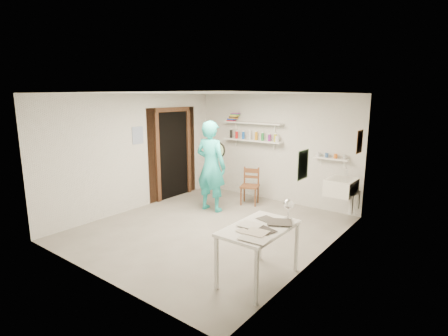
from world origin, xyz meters
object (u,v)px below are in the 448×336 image
Objects in this scene: belfast_sink at (341,187)px; wall_clock at (218,150)px; work_table at (258,253)px; desk_lamp at (289,204)px; man at (211,166)px; wooden_chair at (250,186)px.

belfast_sink is 2.54m from wall_clock.
work_table is 8.00× the size of desk_lamp.
belfast_sink is 2.57m from man.
wall_clock reaches higher than desk_lamp.
wall_clock reaches higher than belfast_sink.
wooden_chair is 3.25m from work_table.
belfast_sink is 0.32× the size of man.
wall_clock is 2.46× the size of desk_lamp.
wall_clock is at bearing -164.20° from belfast_sink.
work_table is at bearing -112.42° from desk_lamp.
wooden_chair is (0.40, 0.61, -0.84)m from wall_clock.
belfast_sink is 2.01m from wooden_chair.
man is 1.07m from wooden_chair.
work_table is at bearing -46.24° from wall_clock.
belfast_sink reaches higher than wooden_chair.
wall_clock reaches higher than wooden_chair.
wooden_chair reaches higher than work_table.
belfast_sink is at bearing -163.90° from man.
man is 13.68× the size of desk_lamp.
wooden_chair is at bearing -178.23° from belfast_sink.
man is 2.31× the size of wooden_chair.
desk_lamp is (0.07, -2.28, 0.25)m from belfast_sink.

